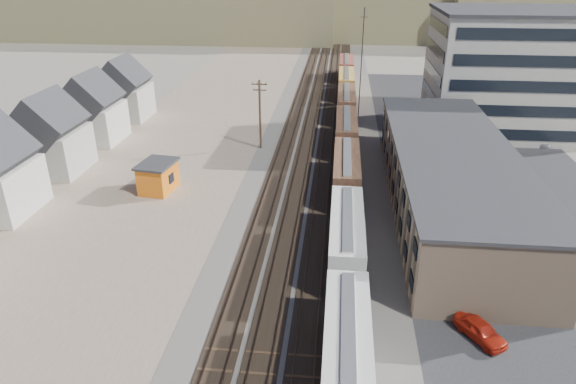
# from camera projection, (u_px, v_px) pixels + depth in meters

# --- Properties ---
(ground) EXTENTS (300.00, 300.00, 0.00)m
(ground) POSITION_uv_depth(u_px,v_px,m) (291.00, 356.00, 36.16)
(ground) COLOR #6B6356
(ground) RESTS_ON ground
(ballast_bed) EXTENTS (18.00, 200.00, 0.06)m
(ballast_bed) POSITION_uv_depth(u_px,v_px,m) (321.00, 133.00, 81.24)
(ballast_bed) COLOR #4C4742
(ballast_bed) RESTS_ON ground
(dirt_yard) EXTENTS (24.00, 180.00, 0.03)m
(dirt_yard) POSITION_uv_depth(u_px,v_px,m) (180.00, 150.00, 74.08)
(dirt_yard) COLOR #776451
(dirt_yard) RESTS_ON ground
(asphalt_lot) EXTENTS (26.00, 120.00, 0.04)m
(asphalt_lot) POSITION_uv_depth(u_px,v_px,m) (488.00, 175.00, 65.68)
(asphalt_lot) COLOR #232326
(asphalt_lot) RESTS_ON ground
(rail_tracks) EXTENTS (11.40, 200.00, 0.24)m
(rail_tracks) POSITION_uv_depth(u_px,v_px,m) (318.00, 132.00, 81.26)
(rail_tracks) COLOR black
(rail_tracks) RESTS_ON ground
(freight_train) EXTENTS (3.00, 119.74, 4.46)m
(freight_train) POSITION_uv_depth(u_px,v_px,m) (346.00, 148.00, 66.77)
(freight_train) COLOR black
(freight_train) RESTS_ON ground
(warehouse) EXTENTS (12.40, 40.40, 7.25)m
(warehouse) POSITION_uv_depth(u_px,v_px,m) (450.00, 178.00, 55.78)
(warehouse) COLOR tan
(warehouse) RESTS_ON ground
(office_tower) EXTENTS (22.60, 18.60, 18.45)m
(office_tower) POSITION_uv_depth(u_px,v_px,m) (505.00, 71.00, 79.22)
(office_tower) COLOR #9E998E
(office_tower) RESTS_ON ground
(utility_pole_north) EXTENTS (2.20, 0.32, 10.00)m
(utility_pole_north) POSITION_uv_depth(u_px,v_px,m) (260.00, 113.00, 72.59)
(utility_pole_north) COLOR #382619
(utility_pole_north) RESTS_ON ground
(radio_mast) EXTENTS (1.20, 0.16, 18.00)m
(radio_mast) POSITION_uv_depth(u_px,v_px,m) (361.00, 63.00, 85.87)
(radio_mast) COLOR black
(radio_mast) RESTS_ON ground
(townhouse_row) EXTENTS (8.15, 68.16, 10.47)m
(townhouse_row) POSITION_uv_depth(u_px,v_px,m) (23.00, 155.00, 60.03)
(townhouse_row) COLOR #B7B2A8
(townhouse_row) RESTS_ON ground
(maintenance_shed) EXTENTS (4.47, 5.41, 3.59)m
(maintenance_shed) POSITION_uv_depth(u_px,v_px,m) (158.00, 176.00, 60.72)
(maintenance_shed) COLOR orange
(maintenance_shed) RESTS_ON ground
(parked_car_red) EXTENTS (3.76, 4.49, 1.45)m
(parked_car_red) POSITION_uv_depth(u_px,v_px,m) (480.00, 330.00, 37.56)
(parked_car_red) COLOR #AD1F10
(parked_car_red) RESTS_ON ground
(parked_car_blue) EXTENTS (6.16, 6.31, 1.68)m
(parked_car_blue) POSITION_uv_depth(u_px,v_px,m) (480.00, 140.00, 75.67)
(parked_car_blue) COLOR navy
(parked_car_blue) RESTS_ON ground
(parked_car_far) EXTENTS (1.68, 4.15, 1.41)m
(parked_car_far) POSITION_uv_depth(u_px,v_px,m) (541.00, 140.00, 75.99)
(parked_car_far) COLOR white
(parked_car_far) RESTS_ON ground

